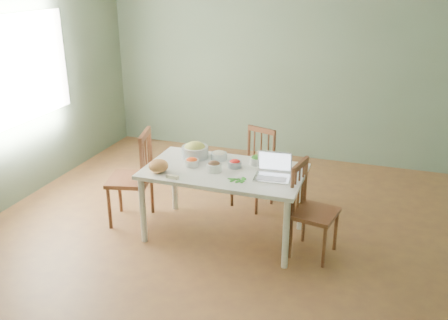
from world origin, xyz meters
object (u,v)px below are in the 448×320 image
(dining_table, at_px, (224,203))
(chair_far, at_px, (252,169))
(bread_boule, at_px, (159,166))
(chair_right, at_px, (315,211))
(chair_left, at_px, (129,177))
(bowl_squash, at_px, (195,150))
(laptop, at_px, (272,167))

(dining_table, relative_size, chair_far, 1.73)
(bread_boule, bearing_deg, chair_right, 7.55)
(chair_left, height_order, bowl_squash, chair_left)
(chair_left, relative_size, bowl_squash, 3.69)
(chair_right, bearing_deg, chair_left, 99.43)
(chair_right, relative_size, bread_boule, 4.78)
(chair_far, height_order, chair_right, chair_right)
(chair_far, bearing_deg, dining_table, -77.71)
(chair_right, distance_m, bowl_squash, 1.38)
(chair_right, distance_m, laptop, 0.57)
(dining_table, relative_size, laptop, 4.71)
(chair_far, bearing_deg, bowl_squash, -113.31)
(dining_table, bearing_deg, bowl_squash, 150.70)
(dining_table, bearing_deg, laptop, -7.19)
(chair_left, xyz_separation_m, chair_right, (1.96, -0.03, -0.05))
(chair_left, relative_size, laptop, 3.09)
(chair_left, distance_m, bowl_squash, 0.76)
(chair_right, bearing_deg, chair_far, 56.27)
(bread_boule, distance_m, bowl_squash, 0.51)
(bowl_squash, bearing_deg, bread_boule, -111.06)
(bread_boule, xyz_separation_m, bowl_squash, (0.18, 0.48, 0.02))
(chair_far, distance_m, chair_right, 1.16)
(bread_boule, bearing_deg, chair_far, 56.88)
(bowl_squash, xyz_separation_m, laptop, (0.89, -0.28, 0.03))
(chair_left, distance_m, laptop, 1.58)
(dining_table, relative_size, chair_left, 1.53)
(chair_left, xyz_separation_m, bread_boule, (0.47, -0.23, 0.28))
(chair_left, bearing_deg, laptop, 74.55)
(dining_table, bearing_deg, chair_right, -3.76)
(chair_right, bearing_deg, bowl_squash, 88.35)
(chair_far, bearing_deg, chair_right, -25.71)
(chair_left, relative_size, chair_right, 1.11)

